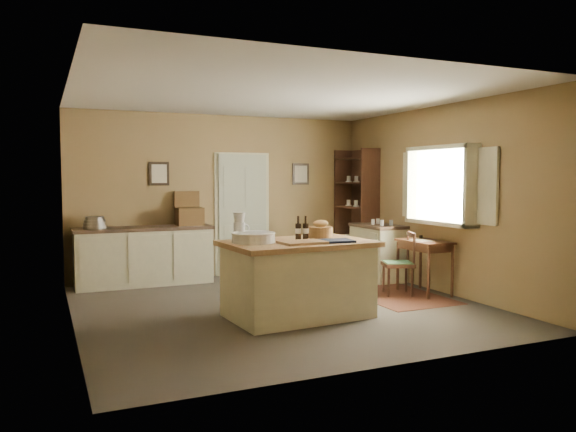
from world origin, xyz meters
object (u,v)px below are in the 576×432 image
writing_desk (425,248)px  shelving_unit (358,211)px  work_island (297,277)px  sideboard (145,254)px  right_cabinet (378,252)px  desk_chair (398,264)px

writing_desk → shelving_unit: size_ratio=0.38×
work_island → writing_desk: work_island is taller
writing_desk → shelving_unit: shelving_unit is taller
shelving_unit → sideboard: bearing=176.9°
work_island → right_cabinet: 2.79m
work_island → sideboard: bearing=111.4°
right_cabinet → sideboard: bearing=163.0°
writing_desk → right_cabinet: right_cabinet is taller
sideboard → right_cabinet: bearing=-17.0°
writing_desk → right_cabinet: size_ratio=0.82×
desk_chair → shelving_unit: bearing=95.5°
desk_chair → right_cabinet: (0.40, 1.14, 0.02)m
work_island → shelving_unit: 3.55m
desk_chair → shelving_unit: (0.56, 2.02, 0.64)m
work_island → right_cabinet: bearing=33.2°
writing_desk → right_cabinet: 1.23m
sideboard → desk_chair: 3.84m
desk_chair → right_cabinet: 1.21m
sideboard → writing_desk: (3.54, -2.29, 0.18)m
sideboard → right_cabinet: (3.54, -1.08, -0.02)m
work_island → right_cabinet: (2.22, 1.69, -0.02)m
sideboard → writing_desk: size_ratio=2.56×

